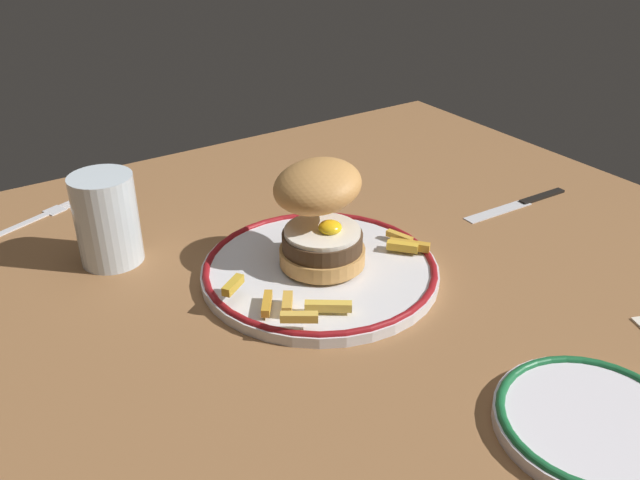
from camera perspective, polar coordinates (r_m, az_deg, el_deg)
name	(u,v)px	position (r cm, az deg, el deg)	size (l,w,h in cm)	color
ground_plane	(280,308)	(74.01, -3.43, -5.85)	(117.21, 89.81, 4.00)	#8D5F39
dinner_plate	(320,269)	(75.40, 0.00, -2.50)	(26.79, 26.79, 1.60)	silver
burger	(319,212)	(73.59, -0.05, 2.40)	(10.88, 11.92, 11.71)	tan
fries_pile	(334,268)	(72.82, 1.18, -2.40)	(25.13, 18.98, 1.89)	gold
water_glass	(108,223)	(80.31, -17.71, 1.36)	(7.19, 7.19, 10.72)	silver
side_plate	(593,422)	(60.65, 22.31, -14.19)	(16.11, 16.11, 1.60)	white
fork	(33,219)	(95.43, -23.33, 1.65)	(13.84, 6.76, 0.36)	silver
knife	(524,201)	(96.55, 17.07, 3.17)	(18.03, 2.10, 0.70)	black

